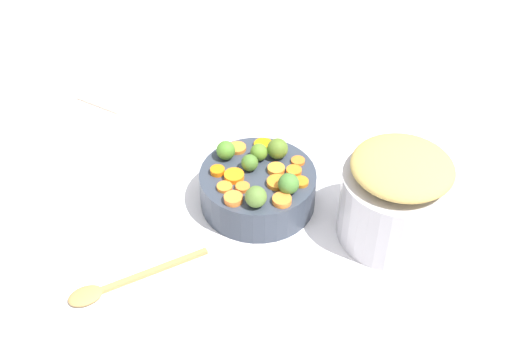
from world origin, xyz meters
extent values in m
cube|color=silver|center=(0.00, 0.00, 0.01)|extent=(2.40, 2.40, 0.02)
cylinder|color=#333A47|center=(0.00, -0.04, 0.06)|extent=(0.22, 0.22, 0.07)
cylinder|color=#B6B2B9|center=(-0.18, 0.15, 0.09)|extent=(0.20, 0.20, 0.14)
ellipsoid|color=tan|center=(-0.18, 0.15, 0.18)|extent=(0.18, 0.18, 0.05)
cylinder|color=orange|center=(-0.05, -0.11, 0.10)|extent=(0.05, 0.05, 0.01)
cylinder|color=orange|center=(-0.06, -0.01, 0.10)|extent=(0.04, 0.04, 0.01)
cylinder|color=orange|center=(-0.03, -0.03, 0.10)|extent=(0.04, 0.04, 0.01)
cylinder|color=orange|center=(-0.02, 0.00, 0.10)|extent=(0.05, 0.05, 0.01)
cylinder|color=orange|center=(-0.06, 0.02, 0.10)|extent=(0.03, 0.03, 0.01)
cylinder|color=orange|center=(0.07, -0.04, 0.10)|extent=(0.04, 0.04, 0.01)
cylinder|color=orange|center=(-0.08, -0.04, 0.10)|extent=(0.03, 0.03, 0.01)
cylinder|color=orange|center=(0.07, 0.00, 0.10)|extent=(0.04, 0.04, 0.01)
cylinder|color=orange|center=(0.00, -0.13, 0.10)|extent=(0.04, 0.04, 0.01)
cylinder|color=orange|center=(0.04, -0.02, 0.10)|extent=(0.03, 0.03, 0.01)
cylinder|color=orange|center=(0.04, -0.05, 0.10)|extent=(0.05, 0.05, 0.01)
cylinder|color=orange|center=(0.07, -0.08, 0.10)|extent=(0.04, 0.04, 0.01)
cylinder|color=orange|center=(0.00, 0.05, 0.10)|extent=(0.04, 0.04, 0.01)
sphere|color=#557E25|center=(-0.02, -0.08, 0.11)|extent=(0.03, 0.03, 0.03)
sphere|color=#547530|center=(0.04, 0.03, 0.11)|extent=(0.04, 0.04, 0.04)
sphere|color=#4B8128|center=(0.03, -0.11, 0.11)|extent=(0.04, 0.04, 0.04)
sphere|color=#527024|center=(-0.06, -0.07, 0.11)|extent=(0.04, 0.04, 0.04)
sphere|color=#477228|center=(0.01, -0.06, 0.11)|extent=(0.03, 0.03, 0.03)
sphere|color=#44772F|center=(-0.02, 0.03, 0.11)|extent=(0.04, 0.04, 0.04)
cube|color=#AB8349|center=(0.25, 0.02, 0.02)|extent=(0.21, 0.02, 0.01)
ellipsoid|color=#AB8349|center=(0.37, 0.02, 0.03)|extent=(0.06, 0.04, 0.01)
cube|color=beige|center=(0.12, -0.54, 0.02)|extent=(0.17, 0.17, 0.01)
camera|label=1|loc=(0.46, 0.77, 0.92)|focal=46.40mm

